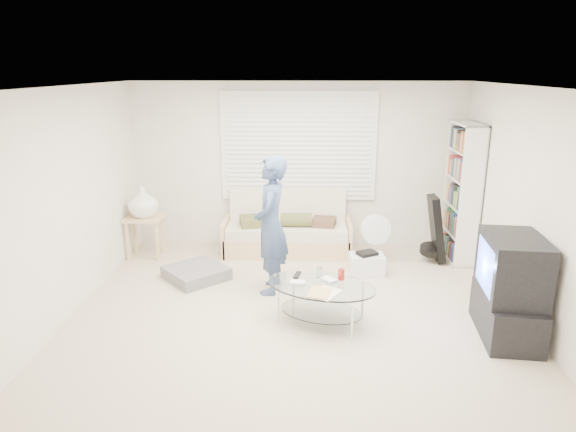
{
  "coord_description": "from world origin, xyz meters",
  "views": [
    {
      "loc": [
        0.1,
        -5.44,
        2.69
      ],
      "look_at": [
        -0.09,
        0.3,
        1.02
      ],
      "focal_mm": 32.0,
      "sensor_mm": 36.0,
      "label": 1
    }
  ],
  "objects_px": {
    "bookshelf": "(462,193)",
    "coffee_table": "(321,292)",
    "futon_sofa": "(287,233)",
    "tv_unit": "(510,289)"
  },
  "relations": [
    {
      "from": "futon_sofa",
      "to": "coffee_table",
      "type": "distance_m",
      "value": 2.26
    },
    {
      "from": "tv_unit",
      "to": "bookshelf",
      "type": "bearing_deg",
      "value": 86.82
    },
    {
      "from": "bookshelf",
      "to": "tv_unit",
      "type": "relative_size",
      "value": 1.83
    },
    {
      "from": "tv_unit",
      "to": "coffee_table",
      "type": "height_order",
      "value": "tv_unit"
    },
    {
      "from": "futon_sofa",
      "to": "coffee_table",
      "type": "relative_size",
      "value": 1.38
    },
    {
      "from": "bookshelf",
      "to": "coffee_table",
      "type": "xyz_separation_m",
      "value": [
        -2.04,
        -2.03,
        -0.63
      ]
    },
    {
      "from": "coffee_table",
      "to": "futon_sofa",
      "type": "bearing_deg",
      "value": 101.33
    },
    {
      "from": "coffee_table",
      "to": "tv_unit",
      "type": "bearing_deg",
      "value": -6.6
    },
    {
      "from": "futon_sofa",
      "to": "bookshelf",
      "type": "xyz_separation_m",
      "value": [
        2.48,
        -0.18,
        0.68
      ]
    },
    {
      "from": "futon_sofa",
      "to": "tv_unit",
      "type": "xyz_separation_m",
      "value": [
        2.36,
        -2.43,
        0.22
      ]
    }
  ]
}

